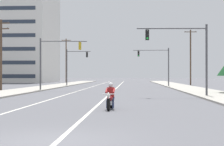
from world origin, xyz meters
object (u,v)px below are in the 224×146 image
utility_pole_left_near (1,53)px  utility_pole_right_far (191,56)px  traffic_signal_near_right (186,48)px  utility_pole_left_far (66,60)px  traffic_signal_mid_right (158,61)px  apartment_building_far_left_block (14,27)px  traffic_signal_near_left (54,56)px  traffic_signal_mid_left (74,62)px  motorcycle_with_rider (110,99)px

utility_pole_left_near → utility_pole_right_far: utility_pole_right_far is taller
traffic_signal_near_right → utility_pole_left_far: bearing=111.0°
traffic_signal_near_right → utility_pole_right_far: size_ratio=0.61×
traffic_signal_mid_right → utility_pole_left_far: 31.99m
utility_pole_left_far → apartment_building_far_left_block: bearing=146.4°
traffic_signal_near_left → utility_pole_right_far: bearing=50.5°
traffic_signal_near_left → utility_pole_left_near: bearing=-171.7°
traffic_signal_mid_right → traffic_signal_near_right: bearing=-89.3°
traffic_signal_near_right → utility_pole_left_far: 55.26m
traffic_signal_near_right → apartment_building_far_left_block: 72.37m
traffic_signal_mid_left → utility_pole_right_far: utility_pole_right_far is taller
utility_pole_left_near → traffic_signal_mid_right: bearing=40.1°
traffic_signal_near_left → apartment_building_far_left_block: size_ratio=0.21×
traffic_signal_near_left → utility_pole_left_near: utility_pole_left_near is taller
traffic_signal_near_left → traffic_signal_mid_left: size_ratio=1.00×
utility_pole_left_near → utility_pole_right_far: (26.01, 25.09, 0.83)m
apartment_building_far_left_block → traffic_signal_near_right: bearing=-60.1°
utility_pole_left_near → motorcycle_with_rider: bearing=-56.6°
utility_pole_left_far → traffic_signal_near_left: bearing=-81.5°
motorcycle_with_rider → traffic_signal_near_left: traffic_signal_near_left is taller
apartment_building_far_left_block → traffic_signal_near_left: bearing=-66.9°
traffic_signal_near_left → utility_pole_left_far: size_ratio=0.60×
motorcycle_with_rider → utility_pole_right_far: bearing=75.4°
traffic_signal_near_left → utility_pole_right_far: (19.96, 24.21, 1.17)m
traffic_signal_near_left → traffic_signal_near_right: bearing=-38.1°
traffic_signal_near_right → apartment_building_far_left_block: (-35.64, 62.10, 10.54)m
utility_pole_left_near → traffic_signal_mid_left: bearing=73.9°
traffic_signal_mid_right → utility_pole_left_far: size_ratio=0.60×
traffic_signal_mid_right → apartment_building_far_left_block: 51.43m
traffic_signal_mid_left → traffic_signal_mid_right: bearing=-10.0°
traffic_signal_mid_left → utility_pole_left_near: 19.60m
utility_pole_left_near → utility_pole_left_far: utility_pole_left_far is taller
motorcycle_with_rider → traffic_signal_near_right: 13.16m
utility_pole_right_far → traffic_signal_mid_right: bearing=-127.0°
traffic_signal_near_right → utility_pole_left_near: (-19.75, 9.88, 0.32)m
motorcycle_with_rider → apartment_building_far_left_block: (-29.84, 73.36, 14.13)m
traffic_signal_near_right → traffic_signal_mid_right: same height
traffic_signal_near_left → traffic_signal_mid_left: same height
traffic_signal_mid_right → utility_pole_left_near: size_ratio=0.75×
utility_pole_right_far → apartment_building_far_left_block: 50.79m
traffic_signal_near_right → utility_pole_left_near: size_ratio=0.75×
traffic_signal_near_left → traffic_signal_mid_left: (-0.62, 17.95, -0.09)m
motorcycle_with_rider → utility_pole_right_far: (12.06, 46.23, 4.73)m
utility_pole_right_far → utility_pole_left_far: utility_pole_left_far is taller
traffic_signal_near_right → utility_pole_right_far: utility_pole_right_far is taller
traffic_signal_mid_right → utility_pole_right_far: size_ratio=0.61×
utility_pole_left_near → utility_pole_left_far: 41.71m
motorcycle_with_rider → traffic_signal_mid_left: bearing=102.0°
traffic_signal_mid_right → utility_pole_left_far: (-19.48, 25.34, 1.27)m
motorcycle_with_rider → utility_pole_left_far: (-14.01, 62.84, 4.84)m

